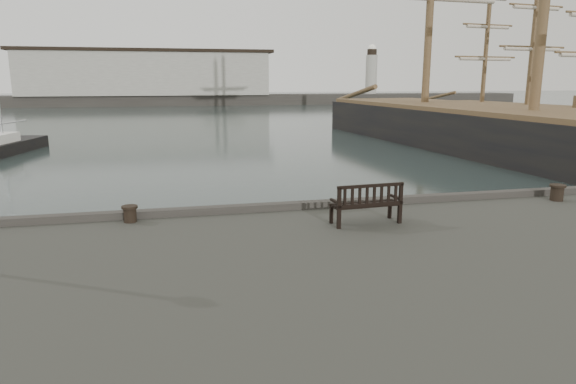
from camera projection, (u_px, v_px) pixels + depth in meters
name	position (u px, v px, depth m)	size (l,w,h in m)	color
ground	(335.00, 260.00, 14.14)	(400.00, 400.00, 0.00)	black
breakwater	(166.00, 83.00, 99.81)	(140.00, 9.50, 12.20)	#383530
bench	(366.00, 211.00, 11.98)	(1.68, 0.69, 0.95)	black
bollard_left	(130.00, 214.00, 12.13)	(0.38, 0.38, 0.39)	black
bollard_right	(557.00, 193.00, 14.30)	(0.43, 0.43, 0.45)	black
yacht_d	(7.00, 150.00, 34.78)	(3.75, 8.19, 10.21)	black
tall_ship_main	(530.00, 144.00, 32.79)	(12.23, 45.85, 33.99)	black
tall_ship_far	(525.00, 121.00, 53.63)	(8.12, 24.73, 20.81)	black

